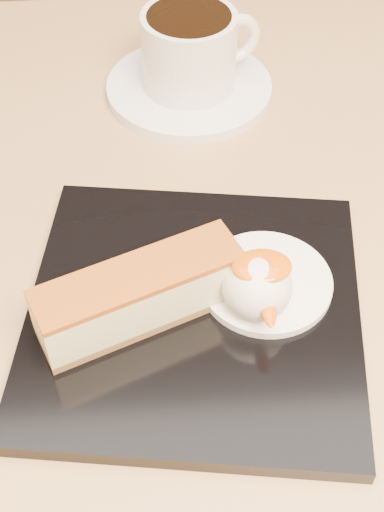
{
  "coord_description": "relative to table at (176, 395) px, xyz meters",
  "views": [
    {
      "loc": [
        -0.01,
        -0.32,
        1.11
      ],
      "look_at": [
        0.01,
        -0.01,
        0.76
      ],
      "focal_mm": 50.0,
      "sensor_mm": 36.0,
      "label": 1
    }
  ],
  "objects": [
    {
      "name": "table",
      "position": [
        0.0,
        0.0,
        0.0
      ],
      "size": [
        0.8,
        0.8,
        0.72
      ],
      "color": "black",
      "rests_on": "ground"
    },
    {
      "name": "dessert_plate",
      "position": [
        0.01,
        -0.03,
        0.16
      ],
      "size": [
        0.25,
        0.25,
        0.01
      ],
      "primitive_type": "cube",
      "rotation": [
        0.0,
        0.0,
        -0.15
      ],
      "color": "black",
      "rests_on": "table"
    },
    {
      "name": "cheesecake",
      "position": [
        -0.02,
        -0.04,
        0.19
      ],
      "size": [
        0.14,
        0.09,
        0.04
      ],
      "rotation": [
        0.0,
        0.0,
        0.4
      ],
      "color": "brown",
      "rests_on": "dessert_plate"
    },
    {
      "name": "cream_smear",
      "position": [
        0.06,
        -0.02,
        0.17
      ],
      "size": [
        0.09,
        0.09,
        0.01
      ],
      "primitive_type": "cylinder",
      "color": "white",
      "rests_on": "dessert_plate"
    },
    {
      "name": "ice_cream_scoop",
      "position": [
        0.05,
        -0.04,
        0.19
      ],
      "size": [
        0.05,
        0.05,
        0.05
      ],
      "primitive_type": "sphere",
      "color": "white",
      "rests_on": "cream_smear"
    },
    {
      "name": "mango_sauce",
      "position": [
        0.06,
        -0.03,
        0.21
      ],
      "size": [
        0.04,
        0.03,
        0.01
      ],
      "primitive_type": "ellipsoid",
      "color": "#DA5506",
      "rests_on": "ice_cream_scoop"
    },
    {
      "name": "mint_sprig",
      "position": [
        0.03,
        0.01,
        0.17
      ],
      "size": [
        0.03,
        0.02,
        0.0
      ],
      "color": "#2A812C",
      "rests_on": "cream_smear"
    },
    {
      "name": "saucer",
      "position": [
        0.03,
        0.22,
        0.16
      ],
      "size": [
        0.15,
        0.15,
        0.01
      ],
      "primitive_type": "cylinder",
      "color": "white",
      "rests_on": "table"
    },
    {
      "name": "coffee_cup",
      "position": [
        0.03,
        0.22,
        0.2
      ],
      "size": [
        0.11,
        0.08,
        0.07
      ],
      "rotation": [
        0.0,
        0.0,
        0.36
      ],
      "color": "white",
      "rests_on": "saucer"
    }
  ]
}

